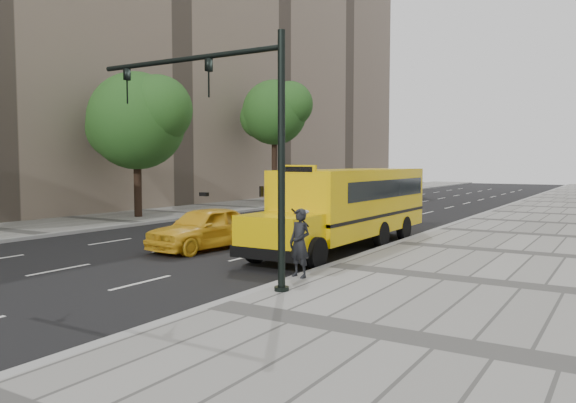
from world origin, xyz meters
The scene contains 12 objects.
ground centered at (0.00, 0.00, 0.00)m, with size 140.00×140.00×0.00m, color black.
sidewalk_museum centered at (12.00, 0.00, 0.07)m, with size 12.00×140.00×0.15m, color gray.
sidewalk_far centered at (-11.00, 0.00, 0.07)m, with size 6.00×140.00×0.15m, color gray.
curb_museum centered at (6.00, 0.00, 0.07)m, with size 0.30×140.00×0.15m, color gray.
curb_far centered at (-8.00, 0.00, 0.07)m, with size 0.30×140.00×0.15m, color gray.
tree_b centered at (-10.39, 2.20, 5.69)m, with size 6.25×5.56×8.42m.
tree_c centered at (-10.40, 16.67, 7.24)m, with size 5.74×5.10×9.75m.
school_bus centered at (4.50, -0.92, 1.76)m, with size 2.96×11.56×3.19m.
taxi_near centered at (0.12, -4.53, 0.81)m, with size 1.90×4.73×1.61m, color gold.
taxi_far centered at (-1.54, 5.95, 0.82)m, with size 1.74×4.99×1.64m, color gold.
pedestrian centered at (6.16, -7.71, 1.09)m, with size 0.68×0.45×1.87m, color black.
traffic_signal centered at (5.19, -9.33, 4.09)m, with size 6.18×0.36×6.40m.
Camera 1 is at (13.81, -20.73, 3.27)m, focal length 35.00 mm.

